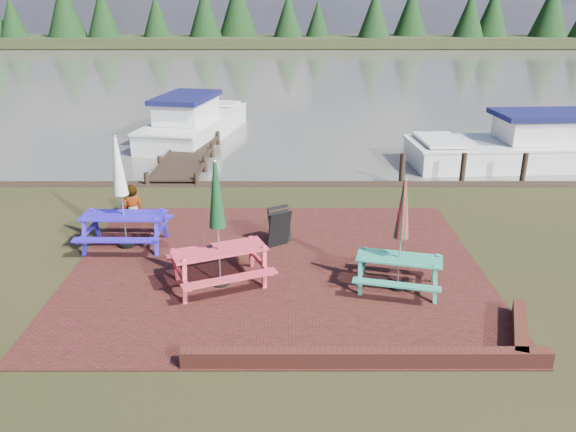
# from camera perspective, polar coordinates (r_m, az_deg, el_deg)

# --- Properties ---
(ground) EXTENTS (120.00, 120.00, 0.00)m
(ground) POSITION_cam_1_polar(r_m,az_deg,el_deg) (11.65, -1.19, -7.42)
(ground) COLOR black
(ground) RESTS_ON ground
(paving) EXTENTS (9.00, 7.50, 0.02)m
(paving) POSITION_cam_1_polar(r_m,az_deg,el_deg) (12.53, -1.11, -5.19)
(paving) COLOR #381711
(paving) RESTS_ON ground
(brick_wall) EXTENTS (6.21, 1.79, 0.30)m
(brick_wall) POSITION_cam_1_polar(r_m,az_deg,el_deg) (9.70, 11.67, -13.32)
(brick_wall) COLOR #4C1E16
(brick_wall) RESTS_ON ground
(water) EXTENTS (120.00, 60.00, 0.02)m
(water) POSITION_cam_1_polar(r_m,az_deg,el_deg) (47.56, -0.34, 14.41)
(water) COLOR #4B4940
(water) RESTS_ON ground
(far_treeline) EXTENTS (120.00, 10.00, 8.10)m
(far_treeline) POSITION_cam_1_polar(r_m,az_deg,el_deg) (76.26, -0.24, 19.42)
(far_treeline) COLOR black
(far_treeline) RESTS_ON ground
(picnic_table_teal) EXTENTS (2.00, 1.87, 2.35)m
(picnic_table_teal) POSITION_cam_1_polar(r_m,az_deg,el_deg) (11.50, 11.29, -3.65)
(picnic_table_teal) COLOR #2A886B
(picnic_table_teal) RESTS_ON ground
(picnic_table_red) EXTENTS (2.43, 2.31, 2.66)m
(picnic_table_red) POSITION_cam_1_polar(r_m,az_deg,el_deg) (11.49, -7.06, -2.81)
(picnic_table_red) COLOR #BF3140
(picnic_table_red) RESTS_ON ground
(picnic_table_blue) EXTENTS (1.99, 1.77, 2.72)m
(picnic_table_blue) POSITION_cam_1_polar(r_m,az_deg,el_deg) (13.75, -16.41, 0.63)
(picnic_table_blue) COLOR #2717B1
(picnic_table_blue) RESTS_ON ground
(chalkboard) EXTENTS (0.61, 0.81, 0.93)m
(chalkboard) POSITION_cam_1_polar(r_m,az_deg,el_deg) (13.43, -0.88, -1.12)
(chalkboard) COLOR black
(chalkboard) RESTS_ON ground
(jetty) EXTENTS (1.76, 9.08, 1.00)m
(jetty) POSITION_cam_1_polar(r_m,az_deg,el_deg) (22.50, -9.67, 6.81)
(jetty) COLOR black
(jetty) RESTS_ON ground
(boat_jetty) EXTENTS (4.08, 8.01, 2.22)m
(boat_jetty) POSITION_cam_1_polar(r_m,az_deg,el_deg) (25.34, -9.54, 9.23)
(boat_jetty) COLOR silver
(boat_jetty) RESTS_ON ground
(boat_near) EXTENTS (8.16, 3.26, 2.17)m
(boat_near) POSITION_cam_1_polar(r_m,az_deg,el_deg) (22.51, 22.80, 6.34)
(boat_near) COLOR silver
(boat_near) RESTS_ON ground
(person) EXTENTS (0.72, 0.60, 1.68)m
(person) POSITION_cam_1_polar(r_m,az_deg,el_deg) (15.90, -15.74, 3.03)
(person) COLOR gray
(person) RESTS_ON ground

